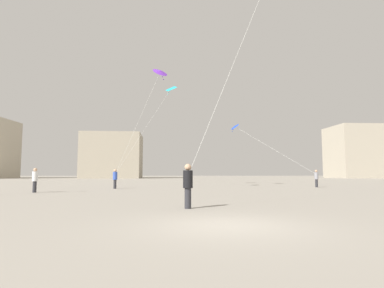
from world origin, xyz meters
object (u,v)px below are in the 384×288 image
(person_in_black, at_px, (188,184))
(kite_violet_diamond, at_px, (160,72))
(building_centre_hall, at_px, (113,156))
(person_in_grey, at_px, (316,178))
(kite_cobalt_diamond, at_px, (235,127))
(kite_cyan_delta, at_px, (170,90))
(building_right_hall, at_px, (369,152))
(person_in_white, at_px, (35,179))
(person_in_blue, at_px, (115,178))

(person_in_black, distance_m, kite_violet_diamond, 17.99)
(building_centre_hall, bearing_deg, person_in_grey, -60.81)
(kite_violet_diamond, bearing_deg, kite_cobalt_diamond, 45.65)
(kite_cobalt_diamond, bearing_deg, person_in_grey, -37.45)
(kite_cyan_delta, distance_m, building_right_hall, 75.67)
(building_right_hall, bearing_deg, person_in_white, -135.63)
(person_in_grey, bearing_deg, kite_cyan_delta, -61.23)
(person_in_white, distance_m, kite_cyan_delta, 18.14)
(person_in_grey, xyz_separation_m, kite_violet_diamond, (-15.46, -3.10, 9.57))
(kite_cobalt_diamond, distance_m, building_centre_hall, 56.53)
(kite_cyan_delta, bearing_deg, person_in_grey, -17.10)
(person_in_white, distance_m, kite_violet_diamond, 13.67)
(person_in_grey, relative_size, building_centre_hall, 0.11)
(person_in_blue, distance_m, kite_cobalt_diamond, 15.58)
(building_right_hall, bearing_deg, building_centre_hall, 179.77)
(person_in_grey, bearing_deg, person_in_blue, -38.52)
(person_in_black, distance_m, kite_cyan_delta, 24.86)
(person_in_white, relative_size, kite_cyan_delta, 0.18)
(kite_violet_diamond, relative_size, building_right_hall, 0.46)
(kite_cobalt_diamond, height_order, kite_cyan_delta, kite_cyan_delta)
(person_in_grey, bearing_deg, person_in_white, -27.52)
(building_centre_hall, distance_m, building_right_hall, 72.01)
(person_in_black, relative_size, kite_violet_diamond, 0.18)
(building_centre_hall, bearing_deg, person_in_white, -83.55)
(kite_cyan_delta, relative_size, building_right_hall, 0.48)
(person_in_white, relative_size, building_right_hall, 0.08)
(kite_cyan_delta, bearing_deg, kite_violet_diamond, -95.29)
(person_in_blue, height_order, person_in_grey, person_in_blue)
(kite_violet_diamond, distance_m, kite_cobalt_diamond, 12.50)
(kite_violet_diamond, bearing_deg, person_in_blue, 163.83)
(person_in_white, bearing_deg, person_in_grey, -69.65)
(person_in_black, height_order, kite_cyan_delta, kite_cyan_delta)
(person_in_white, bearing_deg, person_in_black, -131.47)
(person_in_black, relative_size, kite_cyan_delta, 0.18)
(person_in_blue, bearing_deg, building_centre_hall, -61.11)
(kite_cobalt_diamond, distance_m, building_right_hall, 69.54)
(building_right_hall, bearing_deg, person_in_blue, -135.94)
(person_in_blue, distance_m, person_in_grey, 19.62)
(kite_cyan_delta, relative_size, building_centre_hall, 0.64)
(person_in_blue, relative_size, kite_violet_diamond, 0.18)
(person_in_black, bearing_deg, kite_cobalt_diamond, 152.53)
(kite_cyan_delta, bearing_deg, person_in_blue, -126.47)
(person_in_grey, height_order, kite_violet_diamond, kite_violet_diamond)
(kite_cobalt_diamond, bearing_deg, kite_cyan_delta, -173.24)
(person_in_white, distance_m, person_in_grey, 25.37)
(person_in_white, bearing_deg, person_in_blue, -38.19)
(person_in_black, height_order, kite_violet_diamond, kite_violet_diamond)
(person_in_grey, xyz_separation_m, kite_cobalt_diamond, (-7.11, 5.44, 5.88))
(person_in_black, xyz_separation_m, building_centre_hall, (-18.08, 74.64, 5.03))
(person_in_blue, distance_m, kite_violet_diamond, 10.45)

